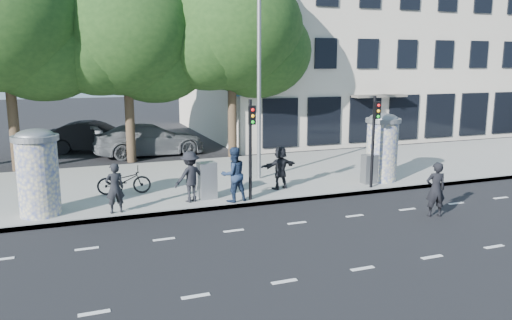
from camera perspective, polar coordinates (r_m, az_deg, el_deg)
name	(u,v)px	position (r m, az deg, el deg)	size (l,w,h in m)	color
ground	(319,238)	(13.96, 7.18, -8.85)	(120.00, 120.00, 0.00)	black
sidewalk	(234,177)	(20.60, -2.54, -2.00)	(40.00, 8.00, 0.15)	gray
curb	(270,202)	(17.00, 1.61, -4.84)	(40.00, 0.10, 0.16)	slate
lane_dash_near	(363,269)	(12.20, 12.08, -12.04)	(32.00, 0.12, 0.01)	silver
lane_dash_far	(297,223)	(15.14, 4.70, -7.18)	(32.00, 0.12, 0.01)	silver
ad_column_left	(38,170)	(16.43, -23.69, -1.10)	(1.36, 1.36, 2.65)	beige
ad_column_right	(382,146)	(20.13, 14.21, 1.60)	(1.36, 1.36, 2.65)	beige
traffic_pole_near	(251,139)	(16.55, -0.59, 2.37)	(0.22, 0.31, 3.40)	black
traffic_pole_far	(374,132)	(18.73, 13.36, 3.09)	(0.22, 0.31, 3.40)	black
street_lamp	(260,61)	(19.51, 0.42, 11.26)	(0.25, 0.93, 8.00)	slate
tree_mid_left	(4,20)	(24.25, -26.86, 14.10)	(7.20, 7.20, 9.57)	#38281C
tree_near_left	(126,33)	(24.46, -14.68, 13.86)	(6.80, 6.80, 8.97)	#38281C
tree_center	(231,29)	(25.14, -2.82, 14.68)	(7.00, 7.00, 9.30)	#38281C
building	(340,44)	(36.46, 9.61, 12.94)	(20.30, 15.85, 12.00)	beige
ped_b	(115,188)	(15.98, -15.83, -3.11)	(0.57, 0.38, 1.57)	black
ped_c	(233,174)	(16.63, -2.60, -1.66)	(0.90, 0.70, 1.85)	#1B2943
ped_d	(190,177)	(16.74, -7.53, -1.91)	(1.10, 0.63, 1.71)	black
ped_f	(280,167)	(18.31, 2.79, -0.86)	(1.48, 0.53, 1.60)	black
man_road	(436,189)	(16.49, 19.84, -3.18)	(0.63, 0.41, 1.73)	black
bicycle	(124,181)	(18.23, -14.85, -2.29)	(1.85, 0.65, 0.97)	black
cabinet_left	(207,180)	(17.11, -5.63, -2.34)	(0.60, 0.44, 1.26)	gray
cabinet_right	(369,169)	(19.66, 12.79, -1.01)	(0.53, 0.39, 1.12)	slate
car_mid	(95,137)	(28.17, -17.94, 2.55)	(4.93, 1.72, 1.62)	black
car_right	(150,140)	(26.35, -12.07, 2.30)	(5.62, 2.28, 1.63)	#575B5E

